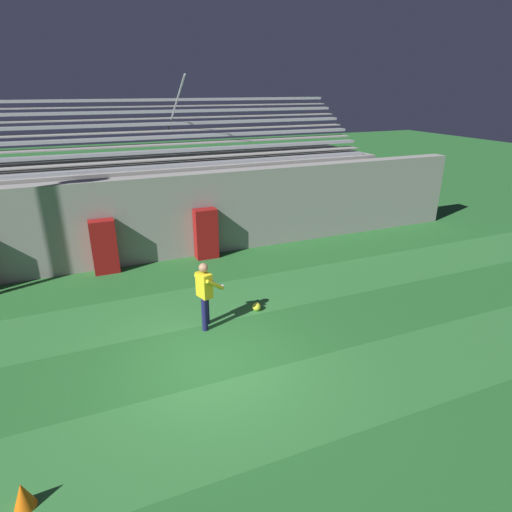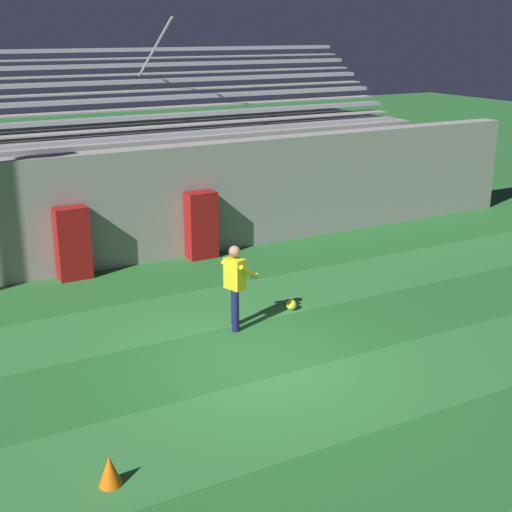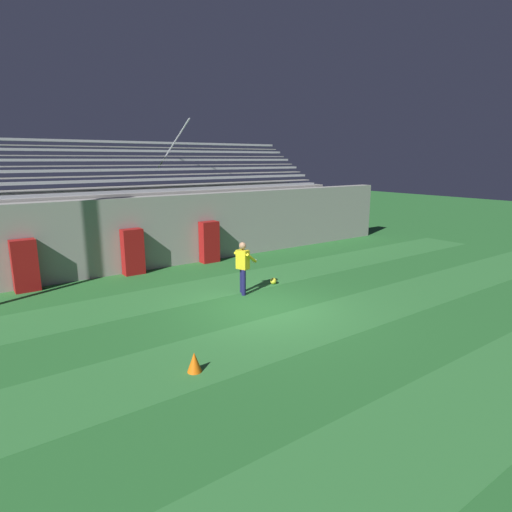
% 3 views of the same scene
% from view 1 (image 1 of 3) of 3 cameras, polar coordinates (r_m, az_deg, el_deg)
% --- Properties ---
extents(ground_plane, '(80.00, 80.00, 0.00)m').
position_cam_1_polar(ground_plane, '(9.27, -5.64, -14.37)').
color(ground_plane, '#286B2D').
extents(turf_stripe_mid, '(28.00, 2.18, 0.01)m').
position_cam_1_polar(turf_stripe_mid, '(8.06, -1.92, -20.72)').
color(turf_stripe_mid, '#337A38').
rests_on(turf_stripe_mid, ground).
extents(turf_stripe_far, '(28.00, 2.18, 0.01)m').
position_cam_1_polar(turf_stripe_far, '(11.53, -9.75, -6.80)').
color(turf_stripe_far, '#337A38').
rests_on(turf_stripe_far, ground).
extents(back_wall, '(24.00, 0.60, 2.80)m').
position_cam_1_polar(back_wall, '(14.45, -13.61, 4.82)').
color(back_wall, '#999691').
rests_on(back_wall, ground).
extents(padding_pillar_gate_left, '(0.75, 0.44, 1.70)m').
position_cam_1_polar(padding_pillar_gate_left, '(13.95, -19.58, 1.17)').
color(padding_pillar_gate_left, maroon).
rests_on(padding_pillar_gate_left, ground).
extents(padding_pillar_gate_right, '(0.75, 0.44, 1.70)m').
position_cam_1_polar(padding_pillar_gate_right, '(14.42, -6.69, 2.96)').
color(padding_pillar_gate_right, maroon).
rests_on(padding_pillar_gate_right, ground).
extents(bleacher_stand, '(18.00, 4.75, 5.83)m').
position_cam_1_polar(bleacher_stand, '(17.00, -15.23, 7.55)').
color(bleacher_stand, '#999691').
rests_on(bleacher_stand, ground).
extents(goalkeeper, '(0.63, 0.69, 1.67)m').
position_cam_1_polar(goalkeeper, '(10.16, -6.80, -4.68)').
color(goalkeeper, '#19194C').
rests_on(goalkeeper, ground).
extents(soccer_ball, '(0.22, 0.22, 0.22)m').
position_cam_1_polar(soccer_ball, '(11.18, 0.10, -6.79)').
color(soccer_ball, yellow).
rests_on(soccer_ball, ground).
extents(traffic_cone, '(0.30, 0.30, 0.42)m').
position_cam_1_polar(traffic_cone, '(7.45, -28.63, -26.22)').
color(traffic_cone, orange).
rests_on(traffic_cone, ground).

